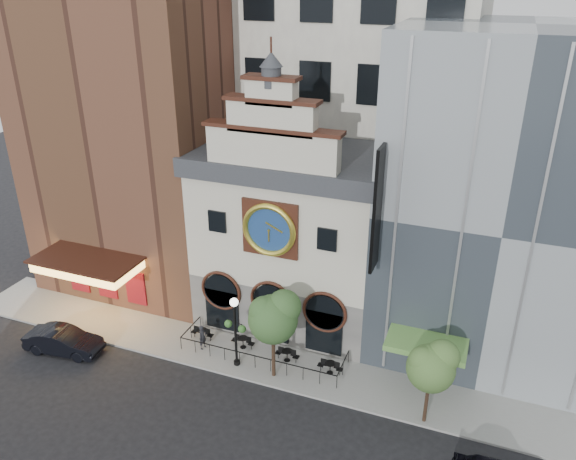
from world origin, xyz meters
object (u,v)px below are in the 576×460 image
(bistro_3, at_px, (330,367))
(tree_right, at_px, (432,365))
(car_left, at_px, (64,341))
(pedestrian, at_px, (203,337))
(bistro_2, at_px, (287,355))
(bistro_1, at_px, (243,342))
(tree_left, at_px, (274,316))
(bistro_0, at_px, (202,333))
(lamppost, at_px, (235,324))

(bistro_3, xyz_separation_m, tree_right, (6.09, -1.96, 3.34))
(car_left, height_order, pedestrian, pedestrian)
(bistro_2, distance_m, car_left, 14.60)
(car_left, bearing_deg, bistro_1, -74.98)
(bistro_2, xyz_separation_m, bistro_3, (2.91, -0.19, 0.00))
(pedestrian, distance_m, tree_left, 6.48)
(bistro_0, height_order, lamppost, lamppost)
(bistro_1, xyz_separation_m, bistro_2, (3.20, -0.23, 0.00))
(bistro_3, xyz_separation_m, lamppost, (-5.73, -1.30, 2.53))
(bistro_1, relative_size, lamppost, 0.33)
(bistro_0, bearing_deg, lamppost, -25.23)
(car_left, xyz_separation_m, pedestrian, (8.36, 3.43, 0.16))
(bistro_0, xyz_separation_m, car_left, (-7.84, -4.27, 0.22))
(pedestrian, height_order, tree_left, tree_left)
(bistro_2, bearing_deg, pedestrian, -172.40)
(bistro_0, bearing_deg, bistro_2, -0.79)
(bistro_3, xyz_separation_m, car_left, (-16.89, -4.00, 0.22))
(bistro_0, height_order, pedestrian, pedestrian)
(tree_right, bearing_deg, lamppost, 176.80)
(bistro_1, relative_size, pedestrian, 0.93)
(bistro_0, xyz_separation_m, bistro_1, (2.95, 0.14, 0.00))
(bistro_0, distance_m, car_left, 8.93)
(lamppost, bearing_deg, tree_left, 9.50)
(bistro_1, xyz_separation_m, bistro_3, (6.10, -0.41, 0.00))
(tree_left, bearing_deg, bistro_2, 82.58)
(bistro_3, relative_size, car_left, 0.31)
(bistro_3, height_order, car_left, car_left)
(bistro_1, height_order, bistro_3, same)
(bistro_1, relative_size, car_left, 0.31)
(tree_right, bearing_deg, bistro_2, 166.62)
(bistro_0, distance_m, bistro_2, 6.15)
(tree_left, bearing_deg, bistro_0, 164.42)
(tree_right, bearing_deg, tree_left, 176.47)
(bistro_0, height_order, tree_right, tree_right)
(lamppost, height_order, tree_right, tree_right)
(bistro_2, distance_m, bistro_3, 2.91)
(pedestrian, relative_size, tree_right, 0.33)
(tree_left, bearing_deg, pedestrian, 171.38)
(bistro_0, xyz_separation_m, bistro_3, (9.06, -0.27, 0.00))
(bistro_0, bearing_deg, bistro_3, -1.71)
(bistro_1, xyz_separation_m, car_left, (-10.79, -4.41, 0.22))
(bistro_0, xyz_separation_m, tree_right, (15.15, -2.23, 3.34))
(bistro_0, distance_m, tree_left, 7.27)
(lamppost, height_order, tree_left, tree_left)
(tree_left, distance_m, tree_right, 9.23)
(car_left, relative_size, pedestrian, 2.99)
(bistro_0, xyz_separation_m, bistro_2, (6.15, -0.08, 0.00))
(bistro_1, distance_m, car_left, 11.66)
(bistro_1, bearing_deg, lamppost, -77.81)
(bistro_3, bearing_deg, pedestrian, -176.21)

